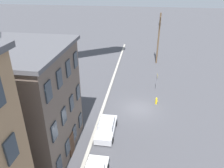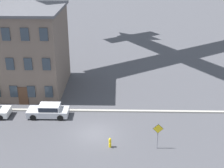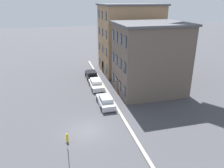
{
  "view_description": "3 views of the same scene",
  "coord_description": "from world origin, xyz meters",
  "px_view_note": "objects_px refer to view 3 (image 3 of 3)",
  "views": [
    {
      "loc": [
        -23.77,
        -0.13,
        15.36
      ],
      "look_at": [
        -0.43,
        3.37,
        3.51
      ],
      "focal_mm": 35.0,
      "sensor_mm": 36.0,
      "label": 1
    },
    {
      "loc": [
        2.24,
        -26.17,
        16.98
      ],
      "look_at": [
        1.6,
        2.51,
        4.26
      ],
      "focal_mm": 50.0,
      "sensor_mm": 36.0,
      "label": 2
    },
    {
      "loc": [
        20.42,
        -2.5,
        13.38
      ],
      "look_at": [
        -0.91,
        3.0,
        4.82
      ],
      "focal_mm": 35.0,
      "sensor_mm": 36.0,
      "label": 3
    }
  ],
  "objects_px": {
    "car_silver": "(106,101)",
    "caution_sign": "(68,156)",
    "fire_hydrant": "(67,138)",
    "car_black": "(92,75)",
    "car_white": "(96,84)"
  },
  "relations": [
    {
      "from": "car_white",
      "to": "fire_hydrant",
      "type": "height_order",
      "value": "car_white"
    },
    {
      "from": "car_black",
      "to": "car_silver",
      "type": "xyz_separation_m",
      "value": [
        11.25,
        0.04,
        0.0
      ]
    },
    {
      "from": "car_black",
      "to": "car_white",
      "type": "xyz_separation_m",
      "value": [
        4.71,
        -0.05,
        0.0
      ]
    },
    {
      "from": "caution_sign",
      "to": "fire_hydrant",
      "type": "height_order",
      "value": "caution_sign"
    },
    {
      "from": "car_white",
      "to": "caution_sign",
      "type": "height_order",
      "value": "caution_sign"
    },
    {
      "from": "car_black",
      "to": "car_white",
      "type": "relative_size",
      "value": 1.0
    },
    {
      "from": "fire_hydrant",
      "to": "car_silver",
      "type": "bearing_deg",
      "value": 140.93
    },
    {
      "from": "car_silver",
      "to": "fire_hydrant",
      "type": "distance_m",
      "value": 8.74
    },
    {
      "from": "caution_sign",
      "to": "car_white",
      "type": "bearing_deg",
      "value": 162.61
    },
    {
      "from": "car_silver",
      "to": "caution_sign",
      "type": "xyz_separation_m",
      "value": [
        11.09,
        -5.61,
        0.97
      ]
    },
    {
      "from": "car_black",
      "to": "car_silver",
      "type": "distance_m",
      "value": 11.25
    },
    {
      "from": "car_black",
      "to": "car_white",
      "type": "bearing_deg",
      "value": -0.59
    },
    {
      "from": "car_black",
      "to": "car_white",
      "type": "distance_m",
      "value": 4.71
    },
    {
      "from": "car_silver",
      "to": "car_white",
      "type": "bearing_deg",
      "value": -179.22
    },
    {
      "from": "car_white",
      "to": "fire_hydrant",
      "type": "bearing_deg",
      "value": -22.13
    }
  ]
}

